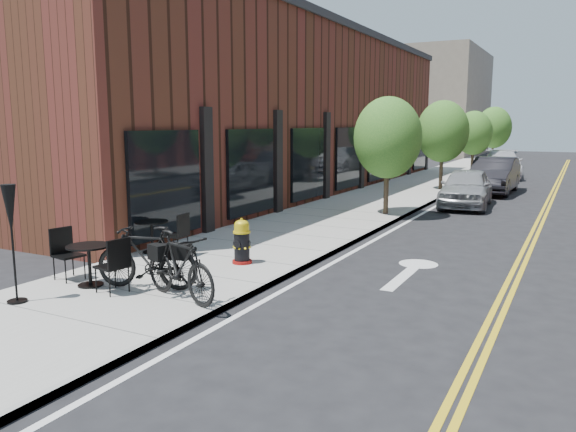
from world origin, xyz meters
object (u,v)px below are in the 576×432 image
Objects in this scene: fire_hydrant at (242,242)px; parked_car_a at (466,188)px; bicycle_left at (147,257)px; bistro_set_b at (89,259)px; parked_car_c at (501,164)px; bistro_set_c at (152,232)px; parked_car_b at (494,175)px; patio_umbrella at (11,218)px; bicycle_right at (180,266)px.

parked_car_a reaches higher than fire_hydrant.
bicycle_left is (-0.50, -2.38, 0.12)m from fire_hydrant.
bistro_set_b is 27.28m from parked_car_c.
bistro_set_b reaches higher than bistro_set_c.
parked_car_b is at bearing 86.90° from bistro_set_b.
bicycle_left is at bearing 49.11° from patio_umbrella.
bicycle_left is 2.94m from bistro_set_c.
parked_car_c is (1.74, 26.90, 0.08)m from bicycle_right.
parked_car_c is at bearing 91.97° from bistro_set_b.
bicycle_right is 2.82m from patio_umbrella.
parked_car_b is (4.39, 19.16, 0.18)m from bistro_set_b.
fire_hydrant is 0.52× the size of bistro_set_b.
parked_car_c is at bearing 87.44° from parked_car_a.
fire_hydrant is 0.23× the size of parked_car_a.
bicycle_left is 1.11m from bistro_set_b.
parked_car_c reaches higher than bicycle_right.
patio_umbrella is 20.98m from parked_car_b.
bistro_set_b is 0.39× the size of parked_car_b.
parked_car_a is at bearing 9.04° from bicycle_right.
parked_car_b is at bearing 69.09° from bistro_set_c.
bicycle_right is 0.45× the size of parked_car_a.
bicycle_right is at bearing -102.69° from parked_car_a.
patio_umbrella is at bearing -95.22° from bistro_set_b.
fire_hydrant is 0.49× the size of patio_umbrella.
fire_hydrant is at bearing -0.73° from bistro_set_c.
parked_car_a is (2.11, 14.14, 0.02)m from bicycle_right.
patio_umbrella reaches higher than bicycle_right.
fire_hydrant is at bearing 64.60° from patio_umbrella.
fire_hydrant is 0.51× the size of bicycle_right.
fire_hydrant is at bearing -102.11° from parked_car_c.
bicycle_left is 0.97× the size of patio_umbrella.
bicycle_right reaches higher than bicycle_left.
bicycle_right is 1.08× the size of bistro_set_c.
bistro_set_c is 0.42× the size of parked_car_a.
parked_car_b is 7.89m from parked_car_c.
parked_car_a is (3.03, 13.91, 0.02)m from bicycle_left.
patio_umbrella reaches higher than bistro_set_b.
patio_umbrella is 28.59m from parked_car_c.
parked_car_c reaches higher than parked_car_a.
parked_car_c is at bearing 95.80° from parked_car_b.
bicycle_left is 19.11m from parked_car_b.
bicycle_left is 0.95m from bicycle_right.
patio_umbrella reaches higher than parked_car_b.
bistro_set_b is (-1.97, -0.12, -0.08)m from bicycle_right.
bistro_set_c is (-2.79, 2.50, -0.10)m from bicycle_right.
fire_hydrant is 0.20× the size of parked_car_b.
bicycle_right is at bearing -100.73° from parked_car_c.
bistro_set_b is at bearing -110.20° from parked_car_a.
parked_car_c reaches higher than fire_hydrant.
patio_umbrella is (-0.34, -1.27, 0.92)m from bistro_set_b.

